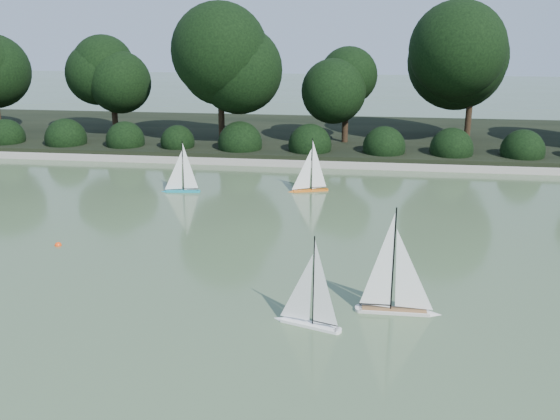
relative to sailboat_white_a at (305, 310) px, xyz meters
name	(u,v)px	position (x,y,z in m)	size (l,w,h in m)	color
ground	(257,296)	(-0.85, 0.88, -0.23)	(80.00, 80.00, 0.00)	#344227
pond_coping	(308,163)	(-0.85, 9.88, -0.14)	(40.00, 0.35, 0.18)	gray
far_bank	(318,137)	(-0.85, 13.88, -0.08)	(40.00, 8.00, 0.30)	black
tree_line	(354,69)	(0.38, 12.31, 2.41)	(26.31, 3.93, 4.39)	black
shrub_hedge	(310,146)	(-0.85, 10.78, 0.22)	(29.10, 1.10, 1.10)	black
sailboat_white_a	(305,310)	(0.00, 0.00, 0.00)	(1.05, 0.48, 1.46)	white
sailboat_white_b	(401,296)	(1.39, 0.57, 0.04)	(1.29, 0.21, 1.77)	beige
sailboat_orange	(307,183)	(-0.62, 7.15, 0.00)	(1.05, 0.47, 1.45)	orange
sailboat_teal	(179,183)	(-3.81, 6.67, -0.01)	(1.02, 0.26, 1.38)	teal
race_buoy	(58,245)	(-5.04, 2.61, -0.23)	(0.13, 0.13, 0.13)	#FE410D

